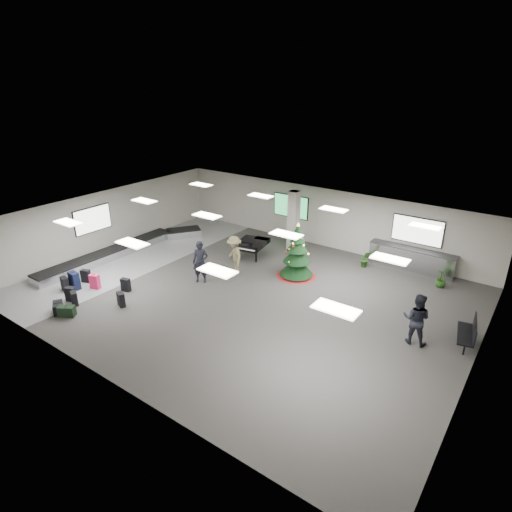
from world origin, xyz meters
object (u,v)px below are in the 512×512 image
Objects in this scene: potted_plant_left at (365,259)px; service_counter at (411,259)px; baggage_carousel at (125,249)px; pink_suitcase at (95,282)px; bench at (470,332)px; traveler_b at (234,255)px; traveler_a at (200,262)px; christmas_tree at (297,258)px; traveler_bench at (416,319)px; potted_plant_right at (441,278)px; grand_piano at (251,244)px.

service_counter is at bearing 28.73° from potted_plant_left.
pink_suitcase reaches higher than baggage_carousel.
traveler_b is at bearing 169.97° from bench.
bench is 1.92× the size of potted_plant_left.
pink_suitcase is (2.20, -3.39, 0.12)m from baggage_carousel.
traveler_a is at bearing 26.21° from pink_suitcase.
christmas_tree is 6.51m from traveler_bench.
pink_suitcase is at bearing -97.93° from traveler_b.
pink_suitcase is at bearing -56.98° from baggage_carousel.
potted_plant_left is at bearing 27.49° from baggage_carousel.
bench is 1.98× the size of potted_plant_right.
service_counter is (12.84, 6.73, 0.33)m from baggage_carousel.
service_counter is 1.99m from potted_plant_right.
traveler_b is at bearing -149.20° from christmas_tree.
grand_piano is at bearing -166.59° from potted_plant_right.
traveler_b is 8.64m from traveler_bench.
traveler_bench is at bearing -20.34° from christmas_tree.
pink_suitcase is at bearing -136.44° from service_counter.
grand_piano is at bearing 32.00° from baggage_carousel.
service_counter is 2.15m from potted_plant_left.
traveler_a is at bearing -136.61° from service_counter.
service_counter is at bearing 146.78° from potted_plant_right.
christmas_tree is 1.63× the size of bench.
traveler_b reaches higher than potted_plant_left.
service_counter is at bearing 13.90° from traveler_a.
christmas_tree reaches higher than traveler_bench.
traveler_bench is at bearing -24.68° from traveler_a.
traveler_a reaches higher than baggage_carousel.
bench reaches higher than baggage_carousel.
traveler_bench is (9.19, -2.92, 0.25)m from grand_piano.
potted_plant_right is at bearing 104.50° from bench.
traveler_bench is at bearing 2.39° from baggage_carousel.
baggage_carousel is 6.44m from traveler_b.
baggage_carousel is at bearing -152.51° from potted_plant_left.
traveler_bench is at bearing -52.59° from potted_plant_left.
bench is at bearing 5.21° from baggage_carousel.
grand_piano is 10.98m from bench.
christmas_tree is 3.23× the size of potted_plant_right.
baggage_carousel is 14.88m from traveler_bench.
traveler_a reaches higher than traveler_b.
baggage_carousel is 9.23m from christmas_tree.
potted_plant_right is (3.54, -0.06, -0.01)m from potted_plant_left.
christmas_tree is 3.62m from potted_plant_left.
traveler_bench is 2.31× the size of potted_plant_right.
potted_plant_right is (8.26, 4.25, -0.53)m from traveler_b.
baggage_carousel is 5.00× the size of traveler_a.
grand_piano reaches higher than pink_suitcase.
baggage_carousel is 11.47× the size of potted_plant_left.
potted_plant_right is at bearing 59.51° from traveler_b.
baggage_carousel is 6.69m from grand_piano.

